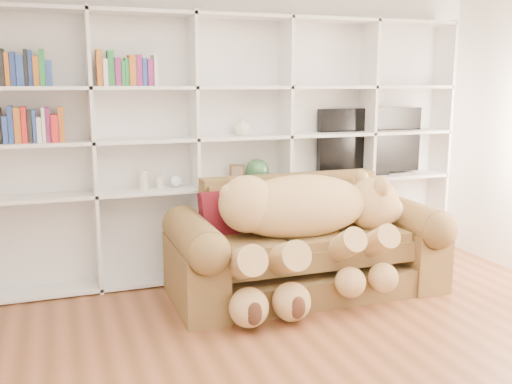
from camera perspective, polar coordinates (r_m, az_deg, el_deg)
name	(u,v)px	position (r m, az deg, el deg)	size (l,w,h in m)	color
wall_back	(234,130)	(5.46, -2.17, 6.23)	(5.00, 0.02, 2.70)	white
bookshelf	(214,137)	(5.26, -4.22, 5.55)	(4.43, 0.35, 2.40)	white
sofa	(305,250)	(4.99, 4.91, -5.77)	(2.32, 1.00, 0.97)	brown
teddy_bear	(306,220)	(4.70, 4.99, -2.82)	(1.78, 0.96, 1.03)	tan
throw_pillow	(224,215)	(4.82, -3.20, -2.29)	(0.40, 0.13, 0.40)	#5E1110
gift_box	(396,268)	(5.45, 13.82, -7.36)	(0.29, 0.27, 0.23)	#AC3516
tv	(370,142)	(5.91, 11.30, 4.92)	(1.15, 0.18, 0.68)	black
picture_frame	(237,174)	(5.31, -1.93, 1.84)	(0.14, 0.03, 0.17)	brown
green_vase	(257,171)	(5.37, 0.14, 2.13)	(0.22, 0.22, 0.22)	#326139
figurine_tall	(143,180)	(5.12, -11.20, 1.18)	(0.08, 0.08, 0.17)	beige
figurine_short	(160,182)	(5.14, -9.60, 0.97)	(0.07, 0.07, 0.11)	beige
snow_globe	(176,181)	(5.17, -8.03, 1.08)	(0.10, 0.10, 0.10)	white
shelf_vase	(242,126)	(5.27, -1.41, 6.62)	(0.16, 0.16, 0.17)	beige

